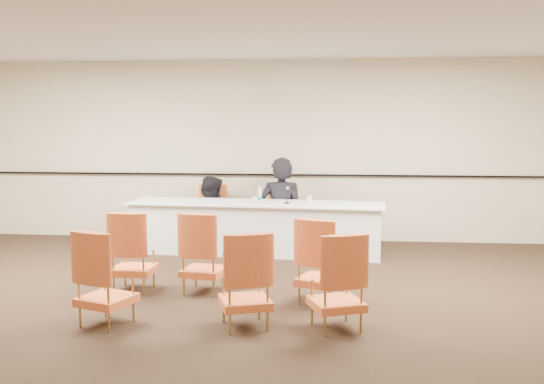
{
  "coord_description": "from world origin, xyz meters",
  "views": [
    {
      "loc": [
        1.14,
        -6.07,
        1.98
      ],
      "look_at": [
        0.3,
        2.6,
        0.97
      ],
      "focal_mm": 40.0,
      "sensor_mm": 36.0,
      "label": 1
    }
  ],
  "objects_px": {
    "panelist_main_chair": "(281,217)",
    "aud_chair_front_right": "(321,260)",
    "aud_chair_back_left": "(106,277)",
    "drinking_glass": "(255,200)",
    "panelist_second": "(210,226)",
    "aud_chair_back_mid": "(245,279)",
    "panelist_second_chair": "(210,215)",
    "coffee_cup": "(309,200)",
    "panel_table": "(256,228)",
    "aud_chair_front_mid": "(204,252)",
    "microphone": "(287,195)",
    "water_bottle": "(260,195)",
    "aud_chair_back_right": "(336,280)",
    "aud_chair_front_left": "(133,251)",
    "panelist_main": "(281,218)"
  },
  "relations": [
    {
      "from": "panelist_main",
      "to": "panelist_second_chair",
      "type": "distance_m",
      "value": 1.17
    },
    {
      "from": "aud_chair_back_right",
      "to": "aud_chair_back_left",
      "type": "bearing_deg",
      "value": 161.06
    },
    {
      "from": "panel_table",
      "to": "aud_chair_front_mid",
      "type": "bearing_deg",
      "value": -94.66
    },
    {
      "from": "microphone",
      "to": "water_bottle",
      "type": "relative_size",
      "value": 1.04
    },
    {
      "from": "panelist_second",
      "to": "aud_chair_back_right",
      "type": "bearing_deg",
      "value": 136.83
    },
    {
      "from": "aud_chair_front_mid",
      "to": "aud_chair_back_mid",
      "type": "relative_size",
      "value": 1.0
    },
    {
      "from": "panelist_second",
      "to": "aud_chair_back_left",
      "type": "relative_size",
      "value": 1.74
    },
    {
      "from": "water_bottle",
      "to": "coffee_cup",
      "type": "bearing_deg",
      "value": -10.31
    },
    {
      "from": "panelist_main",
      "to": "panelist_second_chair",
      "type": "bearing_deg",
      "value": -1.01
    },
    {
      "from": "drinking_glass",
      "to": "aud_chair_back_mid",
      "type": "height_order",
      "value": "aud_chair_back_mid"
    },
    {
      "from": "panel_table",
      "to": "panelist_main",
      "type": "xyz_separation_m",
      "value": [
        0.35,
        0.55,
        0.06
      ]
    },
    {
      "from": "coffee_cup",
      "to": "aud_chair_back_mid",
      "type": "height_order",
      "value": "aud_chair_back_mid"
    },
    {
      "from": "panel_table",
      "to": "coffee_cup",
      "type": "height_order",
      "value": "coffee_cup"
    },
    {
      "from": "aud_chair_front_mid",
      "to": "aud_chair_front_right",
      "type": "distance_m",
      "value": 1.39
    },
    {
      "from": "aud_chair_front_left",
      "to": "panelist_second",
      "type": "bearing_deg",
      "value": 84.5
    },
    {
      "from": "panelist_second",
      "to": "aud_chair_front_left",
      "type": "bearing_deg",
      "value": 102.67
    },
    {
      "from": "panel_table",
      "to": "aud_chair_back_left",
      "type": "distance_m",
      "value": 3.55
    },
    {
      "from": "aud_chair_back_left",
      "to": "aud_chair_back_mid",
      "type": "bearing_deg",
      "value": 22.52
    },
    {
      "from": "panelist_main",
      "to": "water_bottle",
      "type": "height_order",
      "value": "panelist_main"
    },
    {
      "from": "drinking_glass",
      "to": "coffee_cup",
      "type": "bearing_deg",
      "value": -2.01
    },
    {
      "from": "drinking_glass",
      "to": "aud_chair_back_left",
      "type": "height_order",
      "value": "aud_chair_back_left"
    },
    {
      "from": "panelist_main",
      "to": "aud_chair_front_right",
      "type": "bearing_deg",
      "value": 105.82
    },
    {
      "from": "panelist_second",
      "to": "aud_chair_back_right",
      "type": "distance_m",
      "value": 4.42
    },
    {
      "from": "panelist_second_chair",
      "to": "microphone",
      "type": "distance_m",
      "value": 1.55
    },
    {
      "from": "microphone",
      "to": "aud_chair_front_left",
      "type": "relative_size",
      "value": 0.26
    },
    {
      "from": "panelist_main_chair",
      "to": "aud_chair_front_right",
      "type": "bearing_deg",
      "value": -73.18
    },
    {
      "from": "panel_table",
      "to": "drinking_glass",
      "type": "height_order",
      "value": "drinking_glass"
    },
    {
      "from": "water_bottle",
      "to": "coffee_cup",
      "type": "distance_m",
      "value": 0.77
    },
    {
      "from": "aud_chair_front_right",
      "to": "panelist_second_chair",
      "type": "bearing_deg",
      "value": 142.51
    },
    {
      "from": "panelist_second",
      "to": "aud_chair_back_mid",
      "type": "xyz_separation_m",
      "value": [
        1.13,
        -3.96,
        0.19
      ]
    },
    {
      "from": "panel_table",
      "to": "water_bottle",
      "type": "relative_size",
      "value": 16.01
    },
    {
      "from": "panelist_main_chair",
      "to": "aud_chair_front_right",
      "type": "distance_m",
      "value": 3.08
    },
    {
      "from": "aud_chair_front_left",
      "to": "drinking_glass",
      "type": "bearing_deg",
      "value": 62.19
    },
    {
      "from": "panelist_main_chair",
      "to": "microphone",
      "type": "height_order",
      "value": "microphone"
    },
    {
      "from": "panelist_second_chair",
      "to": "water_bottle",
      "type": "relative_size",
      "value": 3.95
    },
    {
      "from": "drinking_glass",
      "to": "aud_chair_front_left",
      "type": "xyz_separation_m",
      "value": [
        -1.18,
        -2.08,
        -0.35
      ]
    },
    {
      "from": "aud_chair_front_mid",
      "to": "drinking_glass",
      "type": "bearing_deg",
      "value": 90.1
    },
    {
      "from": "drinking_glass",
      "to": "aud_chair_back_right",
      "type": "relative_size",
      "value": 0.11
    },
    {
      "from": "aud_chair_back_left",
      "to": "drinking_glass",
      "type": "bearing_deg",
      "value": 92.59
    },
    {
      "from": "panelist_main",
      "to": "panel_table",
      "type": "bearing_deg",
      "value": 60.61
    },
    {
      "from": "aud_chair_back_left",
      "to": "aud_chair_front_right",
      "type": "bearing_deg",
      "value": 44.4
    },
    {
      "from": "microphone",
      "to": "aud_chair_front_mid",
      "type": "distance_m",
      "value": 2.28
    },
    {
      "from": "water_bottle",
      "to": "aud_chair_front_left",
      "type": "height_order",
      "value": "water_bottle"
    },
    {
      "from": "panel_table",
      "to": "aud_chair_front_right",
      "type": "distance_m",
      "value": 2.67
    },
    {
      "from": "panelist_second_chair",
      "to": "aud_chair_front_right",
      "type": "xyz_separation_m",
      "value": [
        1.85,
        -3.09,
        0.0
      ]
    },
    {
      "from": "panel_table",
      "to": "panelist_second_chair",
      "type": "xyz_separation_m",
      "value": [
        -0.82,
        0.63,
        0.09
      ]
    },
    {
      "from": "panelist_second",
      "to": "aud_chair_front_right",
      "type": "height_order",
      "value": "panelist_second"
    },
    {
      "from": "aud_chair_front_right",
      "to": "aud_chair_back_right",
      "type": "distance_m",
      "value": 0.86
    },
    {
      "from": "panel_table",
      "to": "aud_chair_back_right",
      "type": "bearing_deg",
      "value": -66.24
    },
    {
      "from": "microphone",
      "to": "coffee_cup",
      "type": "bearing_deg",
      "value": -5.68
    }
  ]
}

